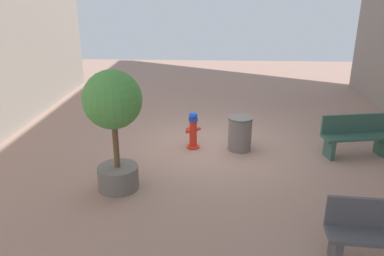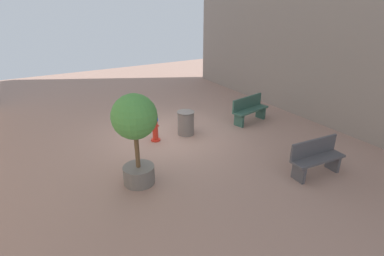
{
  "view_description": "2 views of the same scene",
  "coord_description": "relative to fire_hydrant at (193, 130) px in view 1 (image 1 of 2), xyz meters",
  "views": [
    {
      "loc": [
        0.09,
        8.57,
        3.63
      ],
      "look_at": [
        0.48,
        1.27,
        0.92
      ],
      "focal_mm": 35.32,
      "sensor_mm": 36.0,
      "label": 1
    },
    {
      "loc": [
        3.89,
        8.36,
        4.22
      ],
      "look_at": [
        0.16,
        1.91,
        1.02
      ],
      "focal_mm": 27.85,
      "sensor_mm": 36.0,
      "label": 2
    }
  ],
  "objects": [
    {
      "name": "planter_tree",
      "position": [
        1.33,
        2.05,
        1.03
      ],
      "size": [
        1.07,
        1.07,
        2.31
      ],
      "color": "slate",
      "rests_on": "ground_plane"
    },
    {
      "name": "bench_near",
      "position": [
        -3.72,
        0.22,
        0.03
      ],
      "size": [
        1.62,
        0.72,
        0.95
      ],
      "color": "#33594C",
      "rests_on": "ground_plane"
    },
    {
      "name": "bench_far",
      "position": [
        -2.8,
        3.96,
        0.03
      ],
      "size": [
        1.54,
        0.55,
        0.95
      ],
      "color": "#4C4C51",
      "rests_on": "ground_plane"
    },
    {
      "name": "ground_plane",
      "position": [
        -0.52,
        -0.14,
        -0.46
      ],
      "size": [
        23.4,
        23.4,
        0.0
      ],
      "primitive_type": "plane",
      "color": "#9E7A6B"
    },
    {
      "name": "trash_bin",
      "position": [
        -1.11,
        0.04,
        -0.05
      ],
      "size": [
        0.58,
        0.58,
        0.81
      ],
      "color": "slate",
      "rests_on": "ground_plane"
    },
    {
      "name": "fire_hydrant",
      "position": [
        0.0,
        0.0,
        0.0
      ],
      "size": [
        0.36,
        0.36,
        0.92
      ],
      "color": "red",
      "rests_on": "ground_plane"
    }
  ]
}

